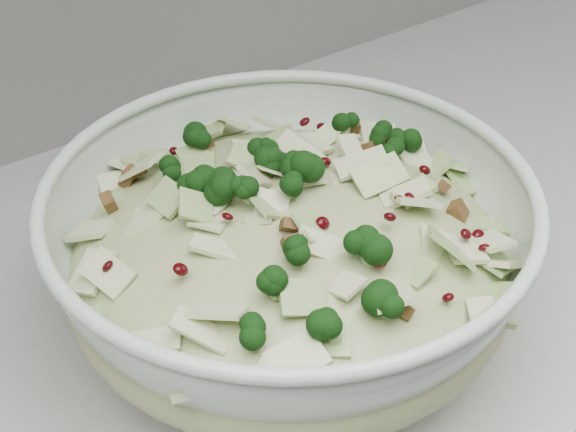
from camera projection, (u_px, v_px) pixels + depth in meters
name	position (u px, v px, depth m)	size (l,w,h in m)	color
mixing_bowl	(289.00, 259.00, 0.60)	(0.42, 0.42, 0.14)	silver
salad	(289.00, 235.00, 0.59)	(0.40, 0.40, 0.14)	tan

